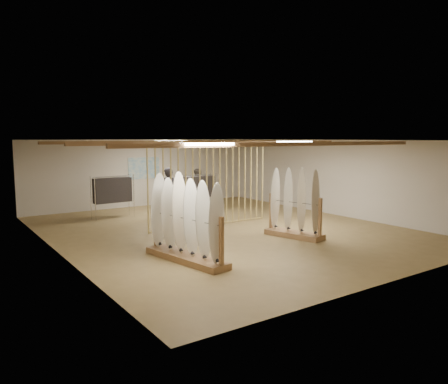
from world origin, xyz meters
TOP-DOWN VIEW (x-y plane):
  - floor at (0.00, 0.00)m, footprint 12.00×12.00m
  - ceiling at (0.00, 0.00)m, footprint 12.00×12.00m
  - wall_back at (0.00, 6.00)m, footprint 12.00×0.00m
  - wall_front at (0.00, -6.00)m, footprint 12.00×0.00m
  - wall_left at (-5.00, 0.00)m, footprint 0.00×12.00m
  - wall_right at (5.00, 0.00)m, footprint 0.00×12.00m
  - ceiling_slats at (0.00, 0.00)m, footprint 9.50×6.12m
  - light_panels at (0.00, 0.00)m, footprint 1.20×0.35m
  - bamboo_partition at (0.00, 0.80)m, footprint 4.45×0.05m
  - poster at (0.00, 5.98)m, footprint 1.40×0.03m
  - rack_left at (-2.70, -2.36)m, footprint 0.96×2.56m
  - rack_right at (1.14, -1.96)m, footprint 0.99×1.83m
  - clothing_rack_a at (-2.14, 3.94)m, footprint 1.45×0.44m
  - clothing_rack_b at (1.23, 3.55)m, footprint 1.38×0.38m
  - shopper_a at (-0.37, 3.06)m, footprint 0.88×0.76m
  - shopper_b at (1.67, 4.29)m, footprint 1.11×1.08m

SIDE VIEW (x-z plane):
  - floor at x=0.00m, z-range 0.00..0.00m
  - rack_right at x=1.14m, z-range -0.33..1.70m
  - rack_left at x=-2.70m, z-range -0.32..1.70m
  - shopper_b at x=1.67m, z-range 0.00..1.82m
  - clothing_rack_b at x=1.23m, z-range 0.22..1.70m
  - clothing_rack_a at x=-2.14m, z-range 0.23..1.79m
  - shopper_a at x=-0.37m, z-range 0.00..2.05m
  - bamboo_partition at x=0.00m, z-range 0.01..2.79m
  - wall_back at x=0.00m, z-range -4.60..7.40m
  - wall_front at x=0.00m, z-range -4.60..7.40m
  - wall_left at x=-5.00m, z-range -4.60..7.40m
  - wall_right at x=5.00m, z-range -4.60..7.40m
  - poster at x=0.00m, z-range 1.15..2.05m
  - ceiling_slats at x=0.00m, z-range 2.67..2.77m
  - light_panels at x=0.00m, z-range 2.71..2.77m
  - ceiling at x=0.00m, z-range 2.80..2.80m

